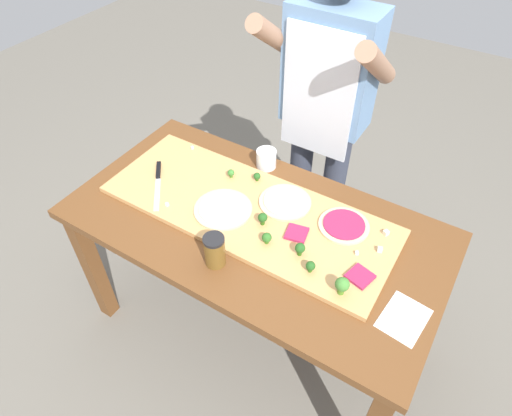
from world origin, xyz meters
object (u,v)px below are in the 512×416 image
pizza_slice_near_left (360,276)px  broccoli_floret_center_right (257,176)px  cheese_crumble_b (380,250)px  cook_center (325,104)px  pizza_slice_far_right (297,233)px  cheese_crumble_a (167,204)px  recipe_note (404,318)px  broccoli_floret_back_mid (310,266)px  sauce_jar (215,251)px  pizza_whole_cheese_artichoke (285,202)px  broccoli_floret_front_right (300,248)px  cheese_crumble_e (357,253)px  broccoli_floret_front_mid (263,218)px  broccoli_floret_back_right (342,285)px  pizza_whole_white_garlic (223,209)px  flour_cup (266,160)px  broccoli_floret_center_left (267,238)px  chefs_knife (158,179)px  pizza_whole_beet_magenta (344,225)px  prep_table (255,239)px  broccoli_floret_back_left (231,173)px  cheese_crumble_c (386,233)px  cheese_crumble_d (192,148)px

pizza_slice_near_left → broccoli_floret_center_right: (-0.60, 0.26, 0.02)m
cheese_crumble_b → cook_center: (-0.51, 0.55, 0.18)m
pizza_slice_far_right → cook_center: cook_center is taller
cheese_crumble_a → recipe_note: 1.02m
broccoli_floret_back_mid → sauce_jar: 0.35m
pizza_whole_cheese_artichoke → broccoli_floret_front_right: bearing=-49.7°
cheese_crumble_e → cook_center: bearing=126.0°
cook_center → pizza_slice_near_left: bearing=-54.9°
broccoli_floret_front_right → broccoli_floret_front_mid: bearing=162.8°
cheese_crumble_b → broccoli_floret_back_right: bearing=-100.8°
pizza_whole_white_garlic → flour_cup: 0.37m
broccoli_floret_center_left → pizza_slice_near_left: bearing=5.3°
cheese_crumble_e → pizza_whole_white_garlic: bearing=-172.7°
chefs_knife → broccoli_floret_center_left: 0.61m
pizza_whole_beet_magenta → broccoli_floret_front_right: 0.24m
pizza_whole_white_garlic → broccoli_floret_front_right: broccoli_floret_front_right is taller
chefs_knife → sauce_jar: bearing=-25.9°
prep_table → pizza_slice_near_left: 0.50m
pizza_slice_near_left → broccoli_floret_front_mid: 0.44m
broccoli_floret_center_left → broccoli_floret_back_left: size_ratio=1.21×
broccoli_floret_center_right → cheese_crumble_a: broccoli_floret_center_right is taller
broccoli_floret_center_left → cheese_crumble_e: (0.32, 0.13, -0.02)m
prep_table → chefs_knife: bearing=-177.2°
chefs_knife → broccoli_floret_back_left: broccoli_floret_back_left is taller
pizza_whole_cheese_artichoke → cheese_crumble_c: (0.42, 0.05, 0.00)m
broccoli_floret_back_left → cheese_crumble_a: broccoli_floret_back_left is taller
broccoli_floret_back_mid → cheese_crumble_c: (0.17, 0.32, -0.02)m
chefs_knife → cheese_crumble_d: chefs_knife is taller
broccoli_floret_back_right → broccoli_floret_front_mid: bearing=160.9°
broccoli_floret_back_left → flour_cup: flour_cup is taller
pizza_whole_white_garlic → pizza_whole_cheese_artichoke: 0.26m
pizza_whole_beet_magenta → flour_cup: (-0.47, 0.19, 0.01)m
chefs_knife → pizza_whole_white_garlic: (0.36, -0.01, 0.00)m
pizza_slice_near_left → flour_cup: 0.74m
broccoli_floret_front_mid → sauce_jar: sauce_jar is taller
cheese_crumble_e → recipe_note: size_ratio=0.07×
cheese_crumble_b → cheese_crumble_d: cheese_crumble_b is taller
broccoli_floret_back_right → cheese_crumble_b: 0.26m
chefs_knife → pizza_slice_far_right: chefs_knife is taller
prep_table → cook_center: cook_center is taller
pizza_slice_near_left → broccoli_floret_front_mid: bearing=174.5°
pizza_slice_far_right → broccoli_floret_front_right: broccoli_floret_front_right is taller
pizza_whole_white_garlic → broccoli_floret_back_mid: 0.46m
broccoli_floret_back_left → sauce_jar: sauce_jar is taller
pizza_whole_white_garlic → chefs_knife: bearing=179.0°
cheese_crumble_b → sauce_jar: bearing=-144.8°
chefs_knife → cook_center: bearing=54.8°
cheese_crumble_e → broccoli_floret_back_left: bearing=169.6°
cheese_crumble_d → cook_center: size_ratio=0.01×
cheese_crumble_c → cheese_crumble_d: size_ratio=1.49×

